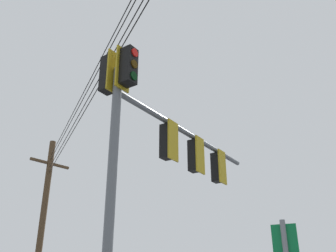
# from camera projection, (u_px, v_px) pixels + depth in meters

# --- Properties ---
(signal_mast_assembly) EXTENTS (1.93, 6.27, 7.18)m
(signal_mast_assembly) POSITION_uv_depth(u_px,v_px,m) (158.00, 149.00, 9.12)
(signal_mast_assembly) COLOR slate
(signal_mast_assembly) RESTS_ON ground
(utility_pole_wooden) EXTENTS (0.88, 2.05, 9.14)m
(utility_pole_wooden) POSITION_uv_depth(u_px,v_px,m) (41.00, 230.00, 17.68)
(utility_pole_wooden) COLOR #4C3823
(utility_pole_wooden) RESTS_ON ground
(overhead_wire_span) EXTENTS (18.67, 18.22, 1.59)m
(overhead_wire_span) POSITION_uv_depth(u_px,v_px,m) (137.00, 3.00, 7.93)
(overhead_wire_span) COLOR black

